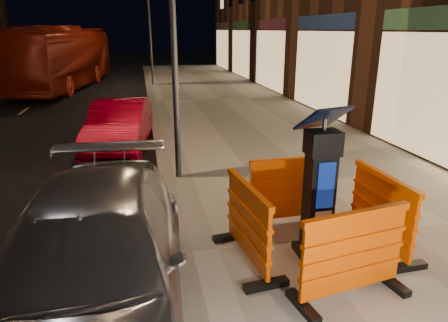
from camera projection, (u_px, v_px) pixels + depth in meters
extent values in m
plane|color=black|center=(182.00, 262.00, 5.52)|extent=(120.00, 120.00, 0.00)
cube|color=gray|center=(379.00, 236.00, 6.07)|extent=(6.00, 60.00, 0.15)
cube|color=slate|center=(182.00, 257.00, 5.50)|extent=(0.30, 60.00, 0.15)
cube|color=black|center=(319.00, 188.00, 5.16)|extent=(0.66, 0.66, 1.93)
cube|color=#F15200|center=(353.00, 255.00, 4.41)|extent=(1.46, 0.80, 1.07)
cube|color=#F15200|center=(291.00, 191.00, 6.18)|extent=(1.40, 0.61, 1.07)
cube|color=#F15200|center=(248.00, 224.00, 5.11)|extent=(0.73, 1.44, 1.07)
cube|color=#F15200|center=(382.00, 211.00, 5.48)|extent=(0.64, 1.41, 1.07)
imported|color=silver|center=(97.00, 318.00, 4.45)|extent=(2.21, 5.01, 1.43)
imported|color=maroon|center=(122.00, 149.00, 10.77)|extent=(1.81, 4.03, 1.29)
imported|color=maroon|center=(64.00, 88.00, 21.84)|extent=(4.39, 11.91, 3.24)
cylinder|color=#3F3F44|center=(173.00, 24.00, 7.37)|extent=(0.12, 0.12, 6.00)
cylinder|color=#3F3F44|center=(150.00, 28.00, 21.32)|extent=(0.12, 0.12, 6.00)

